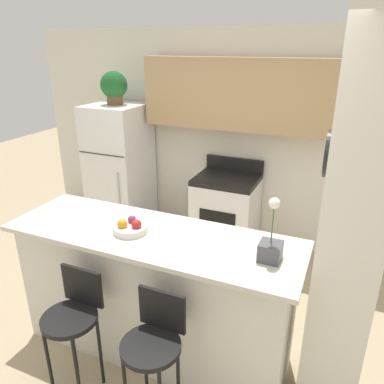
# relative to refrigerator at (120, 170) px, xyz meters

# --- Properties ---
(ground_plane) EXTENTS (14.00, 14.00, 0.00)m
(ground_plane) POSITION_rel_refrigerator_xyz_m (1.46, -1.75, -0.83)
(ground_plane) COLOR tan
(wall_back) EXTENTS (5.60, 0.38, 2.55)m
(wall_back) POSITION_rel_refrigerator_xyz_m (1.58, 0.33, 0.69)
(wall_back) COLOR silver
(wall_back) RESTS_ON ground_plane
(pillar_right) EXTENTS (0.38, 0.32, 2.55)m
(pillar_right) POSITION_rel_refrigerator_xyz_m (2.78, -1.73, 0.44)
(pillar_right) COLOR silver
(pillar_right) RESTS_ON ground_plane
(counter_bar) EXTENTS (2.22, 0.72, 1.06)m
(counter_bar) POSITION_rel_refrigerator_xyz_m (1.46, -1.75, -0.30)
(counter_bar) COLOR silver
(counter_bar) RESTS_ON ground_plane
(refrigerator) EXTENTS (0.67, 0.74, 1.67)m
(refrigerator) POSITION_rel_refrigerator_xyz_m (0.00, 0.00, 0.00)
(refrigerator) COLOR white
(refrigerator) RESTS_ON ground_plane
(stove_range) EXTENTS (0.72, 0.61, 1.07)m
(stove_range) POSITION_rel_refrigerator_xyz_m (1.43, 0.07, -0.37)
(stove_range) COLOR white
(stove_range) RESTS_ON ground_plane
(bar_stool_left) EXTENTS (0.38, 0.38, 0.94)m
(bar_stool_left) POSITION_rel_refrigerator_xyz_m (1.15, -2.31, -0.21)
(bar_stool_left) COLOR black
(bar_stool_left) RESTS_ON ground_plane
(bar_stool_right) EXTENTS (0.38, 0.38, 0.94)m
(bar_stool_right) POSITION_rel_refrigerator_xyz_m (1.77, -2.31, -0.21)
(bar_stool_right) COLOR black
(bar_stool_right) RESTS_ON ground_plane
(potted_plant_on_fridge) EXTENTS (0.32, 0.32, 0.39)m
(potted_plant_on_fridge) POSITION_rel_refrigerator_xyz_m (-0.00, 0.00, 1.05)
(potted_plant_on_fridge) COLOR brown
(potted_plant_on_fridge) RESTS_ON refrigerator
(orchid_vase) EXTENTS (0.14, 0.14, 0.43)m
(orchid_vase) POSITION_rel_refrigerator_xyz_m (2.33, -1.76, 0.33)
(orchid_vase) COLOR #4C4C51
(orchid_vase) RESTS_ON counter_bar
(fruit_bowl) EXTENTS (0.26, 0.26, 0.11)m
(fruit_bowl) POSITION_rel_refrigerator_xyz_m (1.30, -1.79, 0.27)
(fruit_bowl) COLOR silver
(fruit_bowl) RESTS_ON counter_bar
(trash_bin) EXTENTS (0.28, 0.28, 0.38)m
(trash_bin) POSITION_rel_refrigerator_xyz_m (0.56, -0.26, -0.64)
(trash_bin) COLOR #59595B
(trash_bin) RESTS_ON ground_plane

